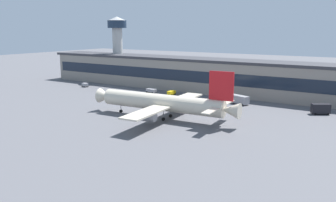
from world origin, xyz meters
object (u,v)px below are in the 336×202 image
Objects in this scene: control_tower at (117,42)px; baggage_tug at (85,85)px; airliner at (164,103)px; follow_me_car at (171,93)px; fuel_truck at (239,99)px; pushback_tractor at (151,90)px; stair_truck at (321,108)px.

control_tower is 8.56× the size of baggage_tug.
airliner is 11.51× the size of follow_me_car.
fuel_truck is 1.99× the size of follow_me_car.
baggage_tug is (-47.81, -4.40, -0.00)m from follow_me_car.
fuel_truck is 79.51m from baggage_tug.
follow_me_car is at bearing -1.04° from pushback_tractor.
pushback_tractor is 1.28× the size of baggage_tug.
baggage_tug is at bearing -178.91° from stair_truck.
control_tower is 5.45× the size of stair_truck.
stair_truck is at bearing -11.64° from control_tower.
pushback_tractor is (-30.41, 36.11, -4.16)m from airliner.
airliner is 1.47× the size of control_tower.
fuel_truck is 42.44m from pushback_tractor.
airliner reaches higher than baggage_tug.
stair_truck is (61.06, -2.33, 0.89)m from follow_me_car.
fuel_truck is (78.57, -21.61, -19.60)m from control_tower.
stair_truck is at bearing 1.09° from baggage_tug.
fuel_truck reaches higher than follow_me_car.
control_tower reaches higher than baggage_tug.
stair_truck reaches higher than fuel_truck.
pushback_tractor is (36.19, -19.71, -20.44)m from control_tower.
follow_me_car is at bearing 118.72° from airliner.
airliner is 53.39m from stair_truck.
airliner is 9.85× the size of pushback_tractor.
follow_me_car reaches higher than pushback_tractor.
baggage_tug is 108.89m from stair_truck.
control_tower reaches higher than fuel_truck.
control_tower is 54.90m from follow_me_car.
airliner is 8.02× the size of stair_truck.
stair_truck reaches higher than pushback_tractor.
fuel_truck is 29.41m from stair_truck.
fuel_truck is at bearing 178.78° from stair_truck.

